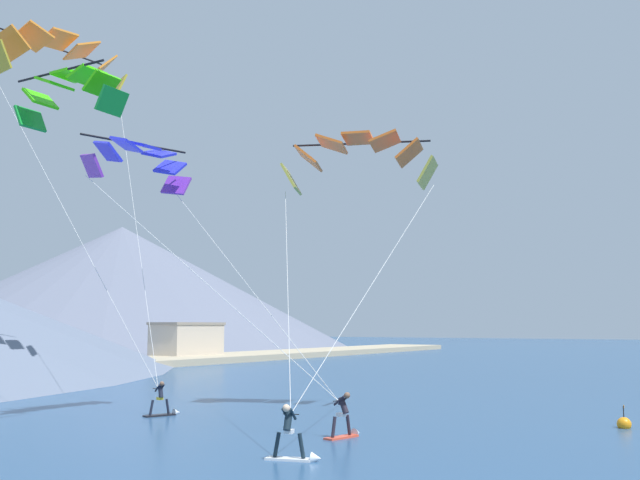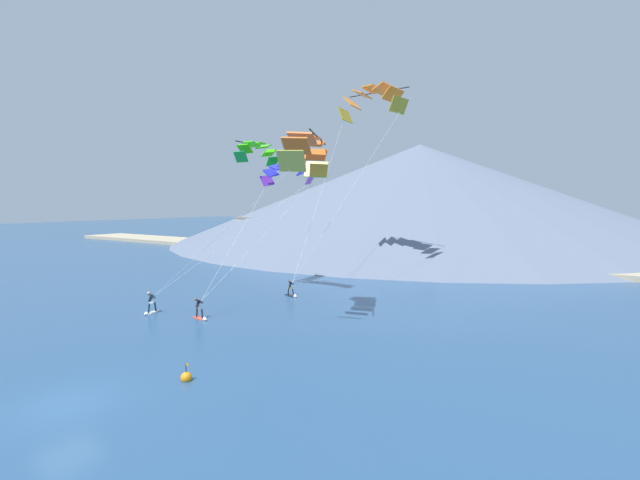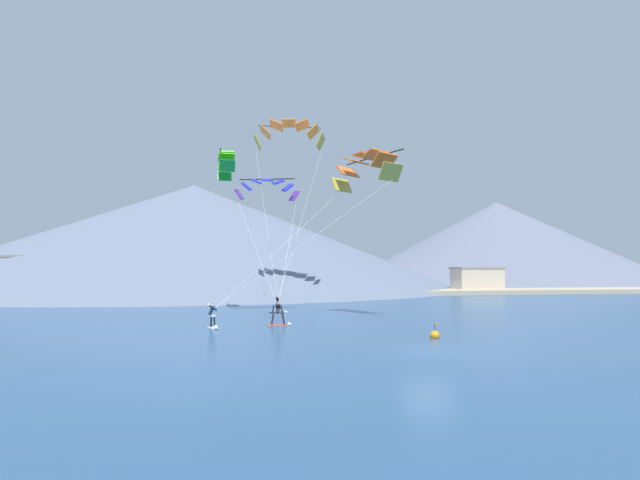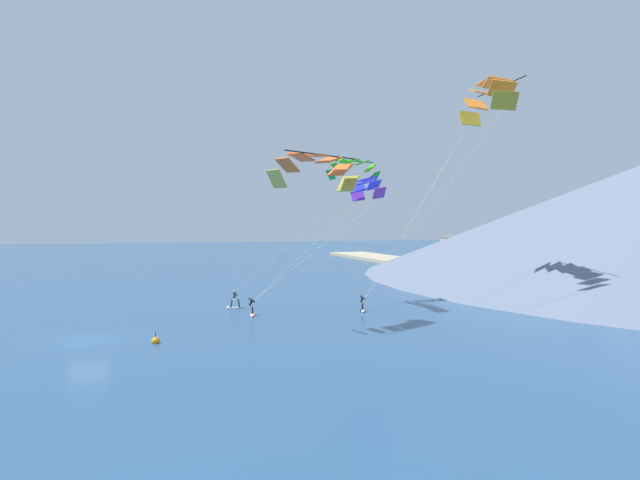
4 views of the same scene
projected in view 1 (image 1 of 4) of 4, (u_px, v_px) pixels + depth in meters
The scene contains 10 objects.
kitesurfer_near_lead at pixel (295, 442), 21.71m from camera, with size 0.89×1.78×1.79m.
kitesurfer_near_trail at pixel (164, 406), 32.55m from camera, with size 1.77×0.96×1.65m.
kitesurfer_mid_center at pixel (346, 423), 26.19m from camera, with size 1.79×0.77×1.75m.
parafoil_kite_near_lead at pixel (358, 156), 35.66m from camera, with size 14.29×8.28×12.25m.
parafoil_kite_near_trail at pixel (59, 57), 43.27m from camera, with size 8.54×13.50×20.49m.
parafoil_kite_mid_center at pixel (141, 160), 33.34m from camera, with size 6.15×12.03×11.39m.
parafoil_kite_distant_high_outer at pixel (70, 91), 30.53m from camera, with size 1.62×5.70×2.12m.
race_marker_buoy at pixel (624, 424), 28.58m from camera, with size 0.56×0.56×1.02m.
shore_building_harbour_front at pixel (187, 341), 83.69m from camera, with size 8.36×4.78×4.48m.
mountain_peak_west_ridge at pixel (120, 287), 136.61m from camera, with size 87.88×87.88×23.11m.
Camera 1 is at (-28.81, -0.94, 4.08)m, focal length 40.00 mm.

